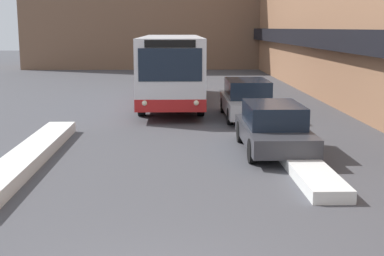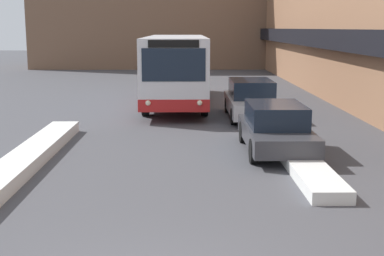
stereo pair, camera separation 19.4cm
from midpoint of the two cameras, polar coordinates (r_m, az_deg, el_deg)
name	(u,v)px [view 1 (the left image)]	position (r m, az deg, el deg)	size (l,w,h in m)	color
snow_bank_left	(27,157)	(14.93, -17.50, -2.98)	(0.90, 8.89, 0.35)	silver
snow_bank_right	(291,152)	(15.25, 10.20, -2.49)	(0.90, 8.39, 0.28)	silver
city_bus	(172,67)	(25.24, -2.40, 6.49)	(2.70, 11.28, 3.17)	silver
parked_car_front	(274,127)	(15.70, 8.34, 0.06)	(1.81, 4.30, 1.40)	#38383D
parked_car_back	(247,99)	(21.45, 5.65, 3.09)	(1.86, 4.74, 1.53)	#B7B7BC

